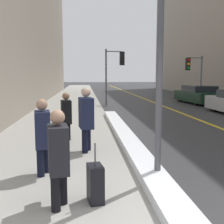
{
  "coord_description": "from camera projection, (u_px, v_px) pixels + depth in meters",
  "views": [
    {
      "loc": [
        -1.1,
        -3.05,
        1.98
      ],
      "look_at": [
        -0.4,
        4.0,
        1.05
      ],
      "focal_mm": 45.0,
      "sensor_mm": 36.0,
      "label": 1
    }
  ],
  "objects": [
    {
      "name": "rolling_suitcase",
      "position": [
        95.0,
        184.0,
        4.36
      ],
      "size": [
        0.28,
        0.39,
        0.95
      ],
      "rotation": [
        0.0,
        0.0,
        -1.41
      ],
      "color": "black",
      "rests_on": "ground"
    },
    {
      "name": "parked_car_dark_green",
      "position": [
        198.0,
        95.0,
        19.92
      ],
      "size": [
        2.13,
        4.46,
        1.26
      ],
      "rotation": [
        0.0,
        0.0,
        1.64
      ],
      "color": "black",
      "rests_on": "ground"
    },
    {
      "name": "traffic_light_far",
      "position": [
        193.0,
        69.0,
        20.27
      ],
      "size": [
        1.31,
        0.41,
        3.38
      ],
      "rotation": [
        0.0,
        0.0,
        3.27
      ],
      "color": "#515156",
      "rests_on": "ground"
    },
    {
      "name": "pedestrian_nearside",
      "position": [
        86.0,
        117.0,
        7.17
      ],
      "size": [
        0.4,
        0.59,
        1.68
      ],
      "rotation": [
        0.0,
        0.0,
        -1.41
      ],
      "color": "black",
      "rests_on": "ground"
    },
    {
      "name": "sidewalk_slab",
      "position": [
        70.0,
        106.0,
        17.97
      ],
      "size": [
        4.0,
        80.0,
        0.01
      ],
      "color": "#9E9B93",
      "rests_on": "ground"
    },
    {
      "name": "building_facade_left",
      "position": [
        6.0,
        19.0,
        21.6
      ],
      "size": [
        6.0,
        36.0,
        12.61
      ],
      "color": "gray",
      "rests_on": "ground"
    },
    {
      "name": "traffic_light_near",
      "position": [
        116.0,
        65.0,
        18.73
      ],
      "size": [
        1.31,
        0.42,
        3.7
      ],
      "rotation": [
        0.0,
        0.0,
        0.13
      ],
      "color": "#515156",
      "rests_on": "ground"
    },
    {
      "name": "pedestrian_trailing",
      "position": [
        58.0,
        154.0,
        4.12
      ],
      "size": [
        0.36,
        0.71,
        1.49
      ],
      "rotation": [
        0.0,
        0.0,
        -1.41
      ],
      "color": "black",
      "rests_on": "ground"
    },
    {
      "name": "pedestrian_in_glasses",
      "position": [
        43.0,
        133.0,
        5.51
      ],
      "size": [
        0.37,
        0.53,
        1.52
      ],
      "rotation": [
        0.0,
        0.0,
        -1.41
      ],
      "color": "black",
      "rests_on": "ground"
    },
    {
      "name": "lamp_post",
      "position": [
        161.0,
        7.0,
        4.91
      ],
      "size": [
        0.28,
        0.28,
        5.33
      ],
      "color": "#515156",
      "rests_on": "ground"
    },
    {
      "name": "snow_bank_curb",
      "position": [
        127.0,
        139.0,
        8.31
      ],
      "size": [
        0.52,
        11.45,
        0.2
      ],
      "color": "white",
      "rests_on": "ground"
    },
    {
      "name": "pedestrian_with_shoulder_bag",
      "position": [
        66.0,
        115.0,
        8.37
      ],
      "size": [
        0.35,
        0.71,
        1.47
      ],
      "rotation": [
        0.0,
        0.0,
        -1.41
      ],
      "color": "black",
      "rests_on": "ground"
    },
    {
      "name": "road_centre_stripe",
      "position": [
        162.0,
        105.0,
        18.56
      ],
      "size": [
        0.16,
        80.0,
        0.0
      ],
      "color": "gold",
      "rests_on": "ground"
    }
  ]
}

